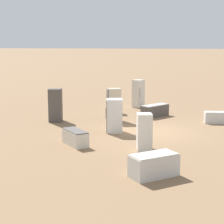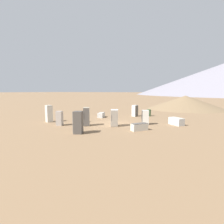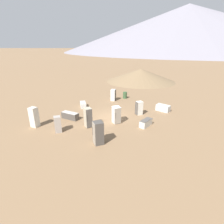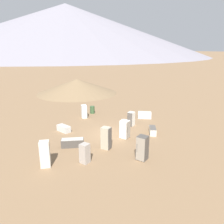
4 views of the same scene
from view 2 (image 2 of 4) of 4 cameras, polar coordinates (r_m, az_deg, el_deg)
name	(u,v)px [view 2 (image 2 of 4)]	position (r m, az deg, el deg)	size (l,w,h in m)	color
ground_plane	(114,123)	(19.14, 0.58, -3.66)	(1000.00, 1000.00, 0.00)	#846647
dirt_mound	(185,102)	(37.26, 22.81, 2.95)	(14.56, 14.56, 2.62)	#7F6647
discarded_fridge_0	(78,122)	(14.65, -11.05, -3.36)	(0.94, 0.95, 1.85)	#4C4742
discarded_fridge_1	(135,111)	(24.44, 7.49, 0.41)	(0.84, 0.76, 1.55)	white
discarded_fridge_2	(101,115)	(23.37, -3.56, -0.99)	(1.62, 1.05, 0.63)	silver
discarded_fridge_3	(60,118)	(18.53, -16.75, -1.99)	(0.78, 0.75, 1.47)	#A89E93
discarded_fridge_4	(114,118)	(17.36, 0.78, -1.97)	(0.99, 0.94, 1.66)	white
discarded_fridge_5	(49,114)	(21.00, -19.89, -0.50)	(0.83, 0.84, 1.91)	beige
discarded_fridge_6	(80,118)	(20.63, -10.42, -2.01)	(1.40, 1.96, 0.71)	#4C4742
discarded_fridge_7	(176,121)	(19.25, 20.26, -2.88)	(1.58, 1.68, 0.76)	silver
discarded_fridge_8	(145,117)	(18.59, 10.79, -1.73)	(0.81, 0.86, 1.51)	silver
discarded_fridge_9	(87,117)	(17.80, -8.33, -1.50)	(0.93, 0.88, 1.86)	#B2A88E
discarded_fridge_10	(139,127)	(15.76, 8.95, -4.82)	(1.55, 1.40, 0.65)	beige
rusty_barrel	(149,113)	(25.04, 11.91, -0.25)	(0.58, 0.58, 0.93)	#385633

